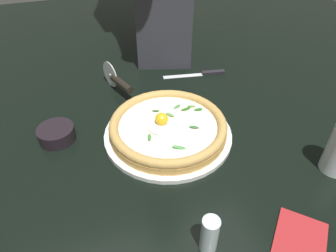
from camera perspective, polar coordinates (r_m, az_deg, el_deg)
The scene contains 8 objects.
ground_plane at distance 0.84m, azimuth -1.92°, elevation -0.72°, with size 2.40×2.40×0.03m, color black.
pizza_plate at distance 0.79m, azimuth -0.00°, elevation -1.45°, with size 0.33×0.33×0.01m, color white.
pizza at distance 0.77m, azimuth -0.02°, elevation -0.07°, with size 0.30×0.30×0.06m.
side_bowl at distance 0.82m, azimuth -20.13°, elevation -1.35°, with size 0.09×0.09×0.04m, color black.
pizza_cutter at distance 0.95m, azimuth -9.34°, elevation 8.38°, with size 0.15×0.07×0.08m.
table_knife at distance 1.05m, azimuth 6.63°, elevation 9.72°, with size 0.05×0.21×0.01m.
folded_napkin at distance 0.64m, azimuth 23.39°, elevation -19.81°, with size 0.14×0.09×0.01m, color #A32326.
pepper_shaker at distance 0.57m, azimuth 7.76°, elevation -19.51°, with size 0.03×0.03×0.08m, color silver.
Camera 1 is at (-0.61, 0.17, 0.53)m, focal length 32.59 mm.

